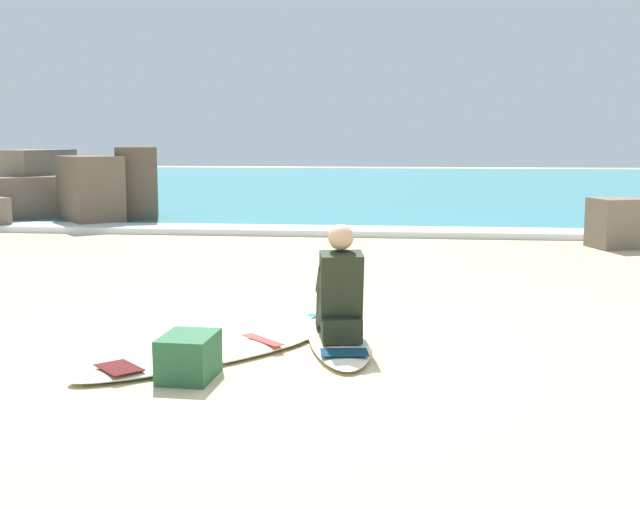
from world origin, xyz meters
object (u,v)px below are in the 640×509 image
object	(u,v)px
surfboard_spare_near	(200,357)
beach_bag	(189,357)
surfer_seated	(340,294)
shoreline_rock	(617,223)
surfboard_main	(338,335)

from	to	relation	value
surfboard_spare_near	beach_bag	size ratio (longest dim) A/B	3.87
surfer_seated	shoreline_rock	size ratio (longest dim) A/B	1.22
surfboard_main	surfboard_spare_near	size ratio (longest dim) A/B	1.20
surfer_seated	shoreline_rock	distance (m)	7.40
surfboard_main	surfboard_spare_near	xyz separation A→B (m)	(-1.00, -0.80, 0.00)
surfer_seated	surfboard_main	bearing A→B (deg)	97.97
surfboard_spare_near	surfer_seated	bearing A→B (deg)	28.48
shoreline_rock	surfboard_spare_near	bearing A→B (deg)	-124.73
surfboard_spare_near	shoreline_rock	size ratio (longest dim) A/B	2.40
shoreline_rock	beach_bag	size ratio (longest dim) A/B	1.61
surfboard_main	surfer_seated	xyz separation A→B (m)	(0.03, -0.24, 0.40)
surfer_seated	surfboard_spare_near	distance (m)	1.24
surfboard_main	surfboard_spare_near	distance (m)	1.28
shoreline_rock	beach_bag	xyz separation A→B (m)	(-4.77, -7.37, -0.23)
shoreline_rock	surfer_seated	bearing A→B (deg)	-120.63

